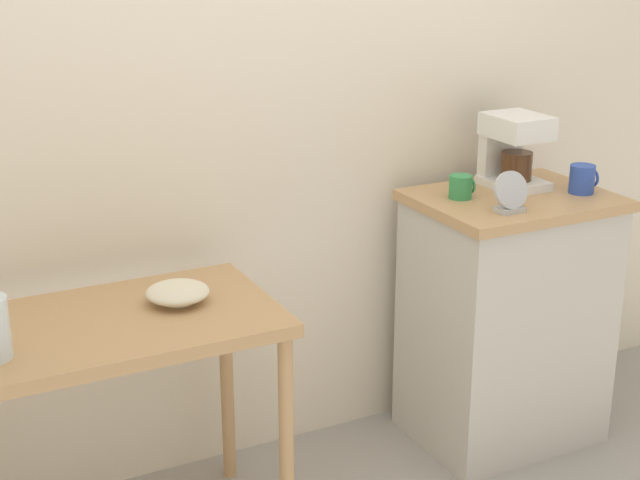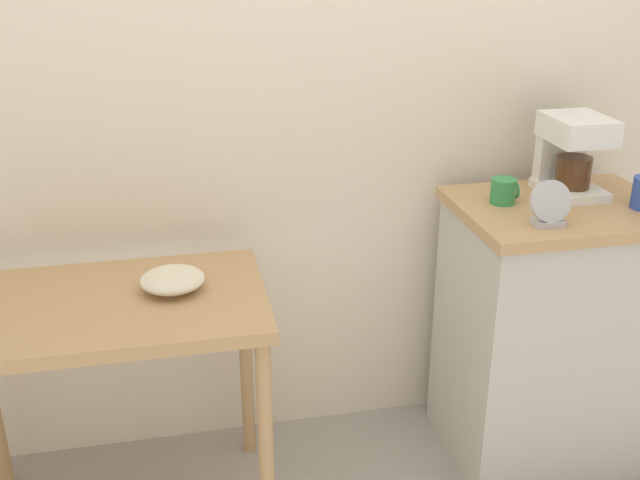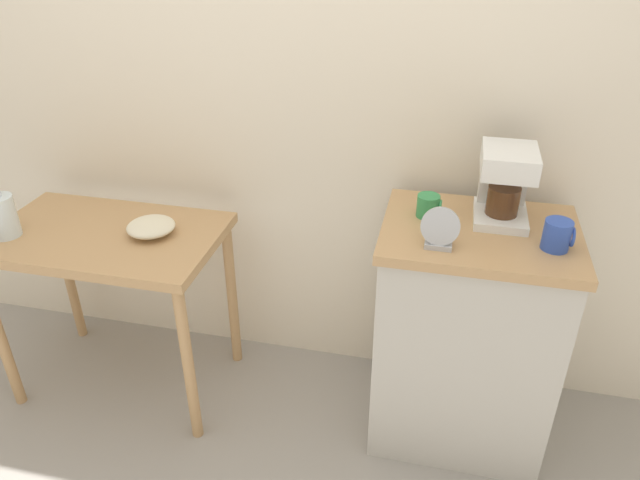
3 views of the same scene
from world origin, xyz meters
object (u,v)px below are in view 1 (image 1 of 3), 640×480
object	(u,v)px
bowl_stoneware	(178,292)
mug_tall_green	(461,187)
mug_blue	(582,179)
table_clock	(511,194)
coffee_maker	(512,147)

from	to	relation	value
bowl_stoneware	mug_tall_green	world-z (taller)	mug_tall_green
mug_tall_green	mug_blue	size ratio (longest dim) A/B	0.87
bowl_stoneware	table_clock	bearing A→B (deg)	-6.56
coffee_maker	table_clock	xyz separation A→B (m)	(-0.20, -0.26, -0.08)
coffee_maker	table_clock	bearing A→B (deg)	-127.69
mug_blue	coffee_maker	bearing A→B (deg)	131.52
coffee_maker	mug_blue	distance (m)	0.27
mug_tall_green	mug_blue	bearing A→B (deg)	-18.34
coffee_maker	table_clock	distance (m)	0.34
bowl_stoneware	mug_tall_green	size ratio (longest dim) A/B	2.15
coffee_maker	bowl_stoneware	bearing A→B (deg)	-174.14
mug_blue	table_clock	xyz separation A→B (m)	(-0.37, -0.07, 0.01)
mug_tall_green	bowl_stoneware	bearing A→B (deg)	-175.54
table_clock	bowl_stoneware	bearing A→B (deg)	173.44
mug_tall_green	mug_blue	xyz separation A→B (m)	(0.41, -0.14, 0.01)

